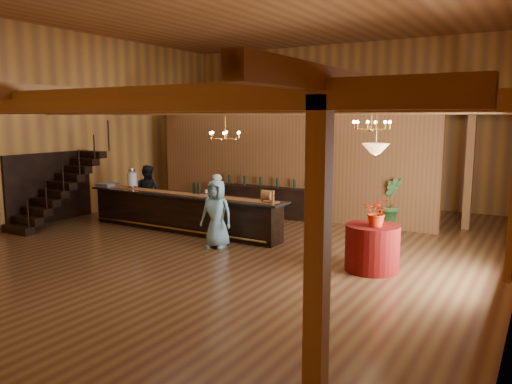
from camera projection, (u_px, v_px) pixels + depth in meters
The scene contains 26 objects.
floor at pixel (236, 244), 11.94m from camera, with size 14.00×14.00×0.00m, color brown.
ceiling at pixel (234, 4), 11.12m from camera, with size 14.00×14.00×0.00m, color #A46431.
wall_back at pixel (344, 124), 17.48m from camera, with size 12.00×0.10×5.50m, color #C18533.
wall_left at pixel (63, 126), 14.55m from camera, with size 0.10×14.00×5.50m, color #C18533.
beam_grid at pixel (247, 107), 11.89m from camera, with size 11.90×13.90×0.39m.
support_posts at pixel (223, 180), 11.27m from camera, with size 9.20×10.20×3.20m.
partition_wall at pixel (285, 166), 14.94m from camera, with size 9.00×0.18×3.10m, color brown.
staircase at pixel (57, 189), 13.90m from camera, with size 1.00×2.80×2.00m.
backroom_boxes at pixel (318, 192), 16.69m from camera, with size 4.10×0.60×1.10m.
tasting_bar at pixel (182, 212), 13.16m from camera, with size 6.04×0.84×1.02m.
beverage_dispenser at pixel (132, 178), 14.03m from camera, with size 0.26×0.26×0.60m.
glass_rack_tray at pixel (108, 185), 14.43m from camera, with size 0.50×0.50×0.10m, color gray.
raffle_drum at pixel (267, 195), 11.68m from camera, with size 0.34×0.24×0.30m.
bar_bottle_0 at pixel (194, 188), 13.00m from camera, with size 0.07×0.07×0.30m, color black.
bar_bottle_1 at pixel (199, 189), 12.92m from camera, with size 0.07×0.07×0.30m, color black.
backbar_shelf at pixel (269, 202), 15.10m from camera, with size 3.26×0.51×0.92m, color black.
round_table at pixel (372, 248), 9.79m from camera, with size 1.06×1.06×0.92m, color #66060C.
chandelier_left at pixel (225, 135), 12.04m from camera, with size 0.80×0.80×0.79m.
chandelier_right at pixel (371, 125), 10.33m from camera, with size 0.80×0.80×0.51m.
pendant_lamp at pixel (376, 149), 9.50m from camera, with size 0.52×0.52×0.90m.
bartender at pixel (218, 201), 13.42m from camera, with size 0.55×0.36×1.50m, color silver.
staff_second at pixel (148, 193), 14.57m from camera, with size 0.79×0.61×1.62m, color black.
guest at pixel (217, 214), 11.49m from camera, with size 0.77×0.50×1.58m, color #80BCC9.
floor_plant at pixel (393, 203), 13.44m from camera, with size 0.78×0.63×1.41m, color #356D2C.
table_flowers at pixel (377, 212), 9.52m from camera, with size 0.51×0.45×0.57m, color red.
table_vase at pixel (379, 217), 9.70m from camera, with size 0.16×0.16×0.32m, color gold.
Camera 1 is at (6.34, -9.75, 3.00)m, focal length 35.00 mm.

